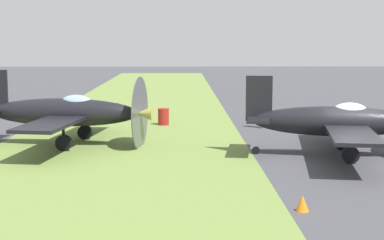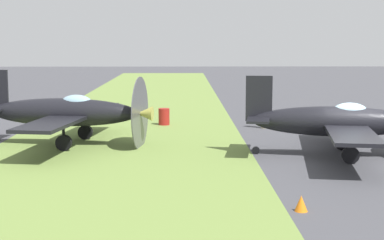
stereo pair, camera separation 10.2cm
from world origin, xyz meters
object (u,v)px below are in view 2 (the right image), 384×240
Objects in this scene: airplane_wingman at (67,112)px; ground_crew_chief at (264,111)px; airplane_lead at (338,122)px; fuel_drum at (164,117)px; runway_marker_cone at (301,203)px.

ground_crew_chief is at bearing 125.72° from airplane_wingman.
airplane_lead is 7.82m from ground_crew_chief.
airplane_lead is 11.45m from fuel_drum.
airplane_lead is at bearing -81.45° from ground_crew_chief.
airplane_lead is 0.97× the size of airplane_wingman.
fuel_drum reaches higher than runway_marker_cone.
fuel_drum is (-8.86, -7.19, -0.94)m from airplane_lead.
runway_marker_cone is (15.19, -1.04, -0.69)m from ground_crew_chief.
airplane_wingman reaches higher than airplane_lead.
airplane_wingman reaches higher than runway_marker_cone.
ground_crew_chief is at bearing 176.08° from runway_marker_cone.
airplane_wingman is at bearing -158.71° from ground_crew_chief.
airplane_lead is 5.44× the size of ground_crew_chief.
ground_crew_chief is at bearing 76.13° from fuel_drum.
ground_crew_chief reaches higher than runway_marker_cone.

